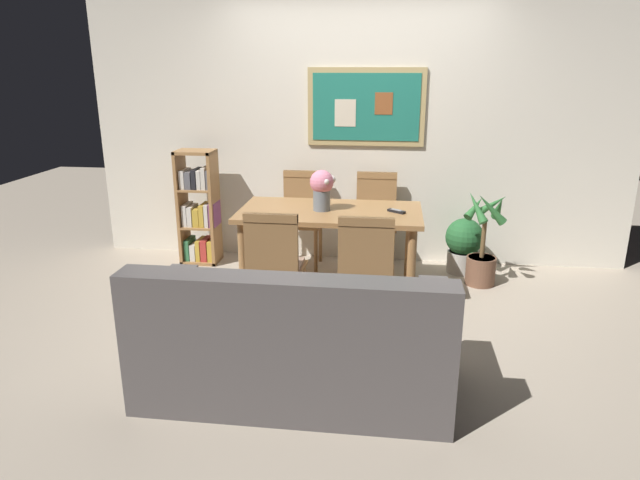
{
  "coord_description": "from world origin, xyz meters",
  "views": [
    {
      "loc": [
        0.34,
        -4.05,
        1.89
      ],
      "look_at": [
        -0.16,
        -0.12,
        0.65
      ],
      "focal_mm": 31.65,
      "sensor_mm": 36.0,
      "label": 1
    }
  ],
  "objects_px": {
    "bookshelf": "(200,211)",
    "potted_palm": "(483,249)",
    "dining_chair_near_right": "(366,265)",
    "dining_chair_far_right": "(376,213)",
    "potted_ivy": "(464,244)",
    "leather_couch": "(293,347)",
    "dining_chair_near_left": "(275,260)",
    "dining_table": "(330,222)",
    "flower_vase": "(322,187)",
    "tv_remote": "(396,211)",
    "dining_chair_far_left": "(302,211)"
  },
  "relations": [
    {
      "from": "bookshelf",
      "to": "potted_palm",
      "type": "xyz_separation_m",
      "value": [
        2.67,
        -0.27,
        -0.19
      ]
    },
    {
      "from": "potted_ivy",
      "to": "bookshelf",
      "type": "bearing_deg",
      "value": -179.25
    },
    {
      "from": "dining_chair_far_right",
      "to": "dining_chair_near_left",
      "type": "xyz_separation_m",
      "value": [
        -0.68,
        -1.46,
        0.0
      ]
    },
    {
      "from": "dining_chair_near_left",
      "to": "flower_vase",
      "type": "relative_size",
      "value": 2.72
    },
    {
      "from": "dining_table",
      "to": "dining_chair_far_right",
      "type": "bearing_deg",
      "value": 64.19
    },
    {
      "from": "dining_table",
      "to": "potted_palm",
      "type": "distance_m",
      "value": 1.4
    },
    {
      "from": "leather_couch",
      "to": "bookshelf",
      "type": "distance_m",
      "value": 2.59
    },
    {
      "from": "dining_chair_far_right",
      "to": "flower_vase",
      "type": "bearing_deg",
      "value": -119.38
    },
    {
      "from": "bookshelf",
      "to": "tv_remote",
      "type": "distance_m",
      "value": 2.02
    },
    {
      "from": "flower_vase",
      "to": "dining_table",
      "type": "bearing_deg",
      "value": 13.54
    },
    {
      "from": "dining_chair_near_left",
      "to": "leather_couch",
      "type": "xyz_separation_m",
      "value": [
        0.28,
        -0.85,
        -0.23
      ]
    },
    {
      "from": "dining_table",
      "to": "bookshelf",
      "type": "xyz_separation_m",
      "value": [
        -1.35,
        0.65,
        -0.12
      ]
    },
    {
      "from": "dining_chair_far_right",
      "to": "dining_table",
      "type": "bearing_deg",
      "value": -115.81
    },
    {
      "from": "dining_table",
      "to": "dining_chair_near_left",
      "type": "bearing_deg",
      "value": -114.07
    },
    {
      "from": "potted_ivy",
      "to": "flower_vase",
      "type": "distance_m",
      "value": 1.58
    },
    {
      "from": "flower_vase",
      "to": "tv_remote",
      "type": "bearing_deg",
      "value": 0.36
    },
    {
      "from": "dining_table",
      "to": "dining_chair_near_right",
      "type": "bearing_deg",
      "value": -65.36
    },
    {
      "from": "dining_chair_far_right",
      "to": "flower_vase",
      "type": "xyz_separation_m",
      "value": [
        -0.42,
        -0.75,
        0.4
      ]
    },
    {
      "from": "potted_ivy",
      "to": "flower_vase",
      "type": "xyz_separation_m",
      "value": [
        -1.26,
        -0.7,
        0.66
      ]
    },
    {
      "from": "bookshelf",
      "to": "potted_ivy",
      "type": "xyz_separation_m",
      "value": [
        2.54,
        0.03,
        -0.24
      ]
    },
    {
      "from": "dining_chair_far_left",
      "to": "potted_palm",
      "type": "relative_size",
      "value": 1.04
    },
    {
      "from": "dining_chair_near_right",
      "to": "tv_remote",
      "type": "height_order",
      "value": "dining_chair_near_right"
    },
    {
      "from": "dining_chair_near_left",
      "to": "potted_ivy",
      "type": "bearing_deg",
      "value": 42.9
    },
    {
      "from": "dining_chair_far_left",
      "to": "potted_ivy",
      "type": "relative_size",
      "value": 1.75
    },
    {
      "from": "dining_table",
      "to": "potted_palm",
      "type": "xyz_separation_m",
      "value": [
        1.31,
        0.38,
        -0.31
      ]
    },
    {
      "from": "dining_chair_far_left",
      "to": "dining_chair_far_right",
      "type": "relative_size",
      "value": 1.0
    },
    {
      "from": "dining_chair_near_left",
      "to": "tv_remote",
      "type": "height_order",
      "value": "dining_chair_near_left"
    },
    {
      "from": "dining_table",
      "to": "dining_chair_near_right",
      "type": "xyz_separation_m",
      "value": [
        0.34,
        -0.74,
        -0.1
      ]
    },
    {
      "from": "potted_palm",
      "to": "tv_remote",
      "type": "xyz_separation_m",
      "value": [
        -0.77,
        -0.39,
        0.42
      ]
    },
    {
      "from": "dining_chair_near_left",
      "to": "bookshelf",
      "type": "distance_m",
      "value": 1.72
    },
    {
      "from": "dining_chair_near_right",
      "to": "tv_remote",
      "type": "relative_size",
      "value": 5.99
    },
    {
      "from": "leather_couch",
      "to": "tv_remote",
      "type": "xyz_separation_m",
      "value": [
        0.58,
        1.56,
        0.44
      ]
    },
    {
      "from": "leather_couch",
      "to": "potted_palm",
      "type": "xyz_separation_m",
      "value": [
        1.35,
        1.95,
        0.02
      ]
    },
    {
      "from": "dining_chair_far_left",
      "to": "dining_chair_far_right",
      "type": "height_order",
      "value": "same"
    },
    {
      "from": "dining_chair_near_right",
      "to": "dining_chair_near_left",
      "type": "relative_size",
      "value": 1.0
    },
    {
      "from": "flower_vase",
      "to": "potted_ivy",
      "type": "bearing_deg",
      "value": 29.09
    },
    {
      "from": "dining_chair_near_right",
      "to": "bookshelf",
      "type": "xyz_separation_m",
      "value": [
        -1.69,
        1.38,
        -0.02
      ]
    },
    {
      "from": "dining_chair_far_right",
      "to": "potted_palm",
      "type": "height_order",
      "value": "dining_chair_far_right"
    },
    {
      "from": "dining_chair_far_right",
      "to": "dining_chair_near_right",
      "type": "height_order",
      "value": "same"
    },
    {
      "from": "potted_ivy",
      "to": "tv_remote",
      "type": "xyz_separation_m",
      "value": [
        -0.65,
        -0.7,
        0.48
      ]
    },
    {
      "from": "leather_couch",
      "to": "dining_chair_near_left",
      "type": "bearing_deg",
      "value": 108.4
    },
    {
      "from": "dining_chair_near_right",
      "to": "leather_couch",
      "type": "xyz_separation_m",
      "value": [
        -0.38,
        -0.84,
        -0.23
      ]
    },
    {
      "from": "dining_table",
      "to": "leather_couch",
      "type": "xyz_separation_m",
      "value": [
        -0.04,
        -1.57,
        -0.33
      ]
    },
    {
      "from": "flower_vase",
      "to": "tv_remote",
      "type": "relative_size",
      "value": 2.2
    },
    {
      "from": "dining_table",
      "to": "leather_couch",
      "type": "relative_size",
      "value": 0.83
    },
    {
      "from": "dining_chair_far_left",
      "to": "dining_chair_near_left",
      "type": "xyz_separation_m",
      "value": [
        0.03,
        -1.44,
        0.0
      ]
    },
    {
      "from": "dining_chair_far_left",
      "to": "dining_chair_near_left",
      "type": "bearing_deg",
      "value": -88.67
    },
    {
      "from": "bookshelf",
      "to": "potted_palm",
      "type": "bearing_deg",
      "value": -5.84
    },
    {
      "from": "dining_chair_far_left",
      "to": "dining_chair_near_left",
      "type": "relative_size",
      "value": 1.0
    },
    {
      "from": "dining_chair_far_right",
      "to": "potted_ivy",
      "type": "height_order",
      "value": "dining_chair_far_right"
    }
  ]
}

